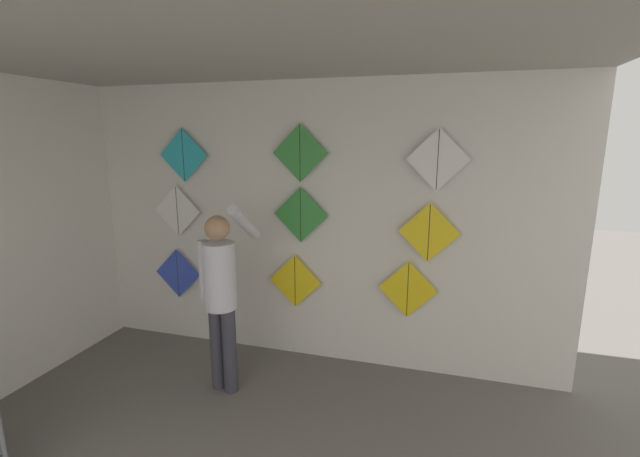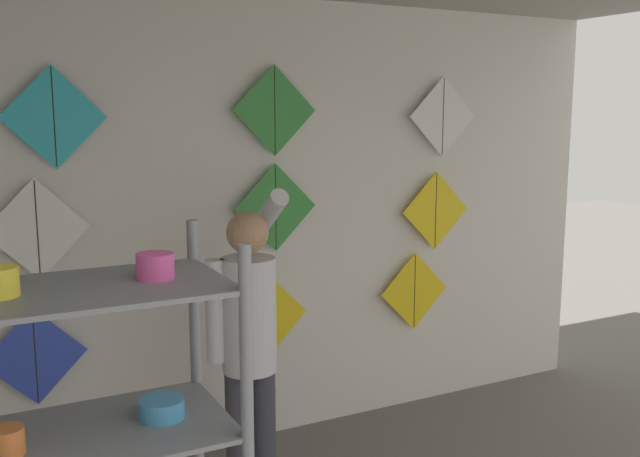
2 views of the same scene
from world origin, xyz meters
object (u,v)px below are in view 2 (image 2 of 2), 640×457
at_px(kite_2, 414,291).
at_px(kite_7, 275,110).
at_px(shopkeeper, 248,336).
at_px(kite_6, 54,117).
at_px(kite_1, 267,316).
at_px(kite_3, 37,229).
at_px(kite_5, 436,211).
at_px(kite_8, 443,117).
at_px(kite_0, 35,357).
at_px(kite_4, 276,207).

bearing_deg(kite_2, kite_7, 180.00).
height_order(shopkeeper, kite_6, kite_6).
height_order(kite_1, kite_6, kite_6).
bearing_deg(kite_3, kite_5, 0.00).
relative_size(kite_5, kite_8, 1.00).
relative_size(kite_0, kite_4, 1.00).
relative_size(shopkeeper, kite_5, 3.12).
bearing_deg(kite_0, shopkeeper, -37.84).
bearing_deg(kite_8, kite_7, 180.00).
relative_size(shopkeeper, kite_8, 3.12).
relative_size(kite_2, kite_4, 1.00).
xyz_separation_m(kite_4, kite_5, (1.23, 0.00, -0.10)).
xyz_separation_m(kite_1, kite_7, (0.07, 0.00, 1.29)).
distance_m(kite_2, kite_6, 2.65).
distance_m(kite_1, kite_8, 1.83).
height_order(kite_0, kite_2, kite_2).
distance_m(kite_1, kite_7, 1.29).
bearing_deg(kite_2, kite_8, 0.00).
distance_m(kite_3, kite_7, 1.53).
relative_size(kite_4, kite_8, 1.00).
relative_size(kite_0, kite_5, 1.00).
relative_size(shopkeeper, kite_0, 3.12).
xyz_separation_m(shopkeeper, kite_4, (0.49, 0.75, 0.54)).
relative_size(kite_0, kite_6, 1.00).
xyz_separation_m(kite_0, kite_7, (1.45, 0.00, 1.34)).
relative_size(kite_7, kite_8, 1.00).
distance_m(shopkeeper, kite_4, 1.05).
relative_size(kite_6, kite_8, 1.00).
height_order(kite_2, kite_3, kite_3).
height_order(kite_2, kite_6, kite_6).
bearing_deg(kite_2, kite_0, 180.00).
xyz_separation_m(kite_2, kite_8, (0.21, 0.00, 1.22)).
distance_m(kite_0, kite_3, 0.71).
xyz_separation_m(kite_1, kite_2, (1.13, 0.00, 0.03)).
bearing_deg(kite_1, kite_4, 0.00).
bearing_deg(kite_8, kite_5, 180.00).
distance_m(kite_1, kite_2, 1.13).
bearing_deg(kite_7, kite_2, 0.00).
xyz_separation_m(kite_5, kite_6, (-2.51, 0.00, 0.66)).
bearing_deg(kite_8, shopkeeper, -157.03).
height_order(kite_1, kite_5, kite_5).
relative_size(kite_4, kite_7, 1.00).
bearing_deg(kite_0, kite_7, 0.00).
bearing_deg(kite_3, kite_7, 0.00).
xyz_separation_m(kite_0, kite_4, (1.45, 0.00, 0.74)).
bearing_deg(kite_0, kite_8, 0.00).
bearing_deg(kite_5, kite_2, 180.00).
bearing_deg(kite_7, kite_0, 180.00).
bearing_deg(kite_6, kite_4, 0.00).
relative_size(kite_1, kite_3, 1.00).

